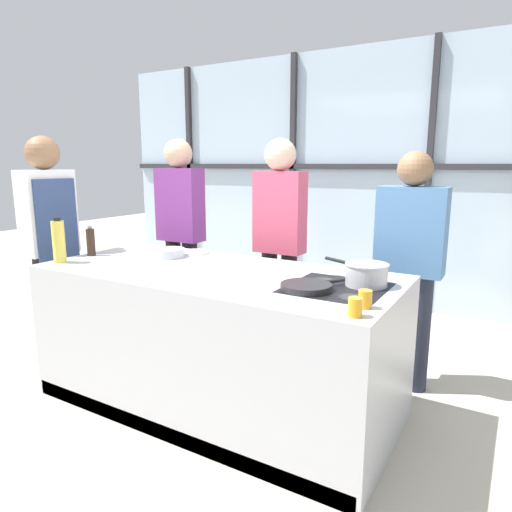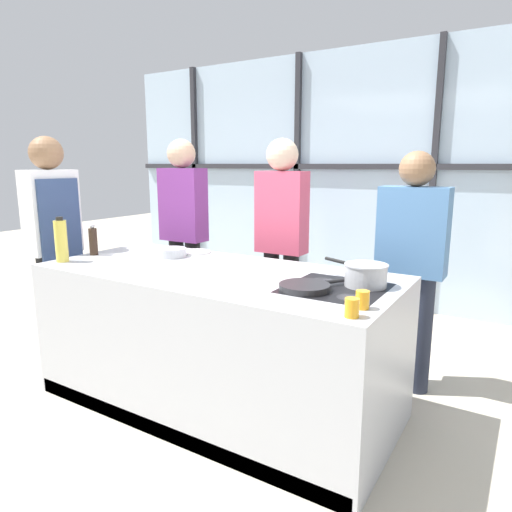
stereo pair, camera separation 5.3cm
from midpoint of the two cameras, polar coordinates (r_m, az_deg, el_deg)
ground_plane at (r=3.22m, az=-4.34°, el=-17.76°), size 18.00×18.00×0.00m
back_window_wall at (r=5.25m, az=13.27°, el=9.35°), size 6.40×0.10×2.80m
demo_island at (r=3.02m, az=-4.47°, el=-10.23°), size 2.29×1.02×0.91m
chef at (r=3.85m, az=-23.58°, el=2.44°), size 0.25×0.40×1.77m
spectator_far_left at (r=4.15m, az=-8.68°, el=3.87°), size 0.42×0.25×1.78m
spectator_center_left at (r=3.59m, az=3.62°, el=2.81°), size 0.39×0.25×1.76m
spectator_center_right at (r=3.27m, az=19.25°, el=-0.38°), size 0.45×0.23×1.65m
frying_pan at (r=2.44m, az=6.87°, el=-3.81°), size 0.33×0.45×0.04m
saucepan at (r=2.57m, az=14.11°, el=-2.23°), size 0.41×0.26×0.12m
white_plate at (r=3.46m, az=-7.14°, el=0.50°), size 0.23×0.23×0.01m
mixing_bowl at (r=3.34m, az=-10.10°, el=0.49°), size 0.22×0.22×0.06m
oil_bottle at (r=3.36m, az=-22.77°, el=1.79°), size 0.08×0.08×0.31m
pepper_grinder at (r=3.54m, az=-19.28°, el=1.81°), size 0.06×0.06×0.23m
juice_glass_near at (r=2.05m, az=12.63°, el=-6.33°), size 0.06×0.06×0.09m
juice_glass_far at (r=2.18m, az=13.85°, el=-5.33°), size 0.06×0.06×0.09m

